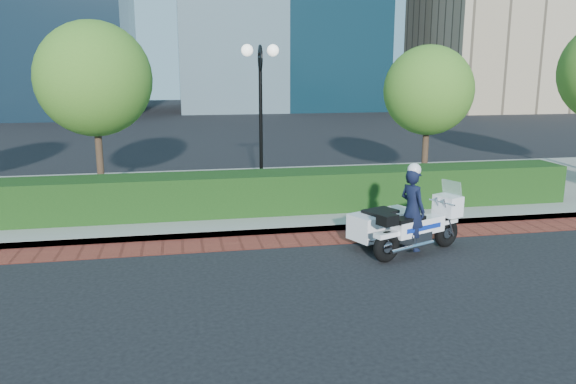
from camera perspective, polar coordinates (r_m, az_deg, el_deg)
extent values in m
plane|color=black|center=(10.91, -3.95, -7.55)|extent=(120.00, 120.00, 0.00)
cube|color=maroon|center=(12.32, -4.81, -5.17)|extent=(60.00, 1.00, 0.01)
cube|color=gray|center=(16.63, -6.51, -0.31)|extent=(60.00, 8.00, 0.15)
cube|color=black|center=(14.17, -5.79, -0.15)|extent=(18.00, 1.20, 1.00)
cylinder|color=black|center=(15.91, -2.70, 0.00)|extent=(0.30, 0.30, 0.30)
cylinder|color=black|center=(15.62, -2.77, 6.64)|extent=(0.10, 0.10, 3.70)
cylinder|color=black|center=(15.54, -2.85, 13.45)|extent=(0.04, 0.70, 0.70)
sphere|color=white|center=(15.50, -4.18, 14.17)|extent=(0.32, 0.32, 0.32)
sphere|color=white|center=(15.60, -1.54, 14.19)|extent=(0.32, 0.32, 0.32)
cylinder|color=#332319|center=(17.02, -18.59, 3.38)|extent=(0.20, 0.20, 2.17)
sphere|color=#2F6018|center=(16.84, -19.11, 10.81)|extent=(3.20, 3.20, 3.20)
cylinder|color=#332319|center=(18.56, 13.75, 4.00)|extent=(0.20, 0.20, 1.92)
sphere|color=#2F6018|center=(18.39, 14.07, 9.99)|extent=(2.80, 2.80, 2.80)
torus|color=black|center=(11.18, 9.97, -5.49)|extent=(0.66, 0.42, 0.63)
torus|color=black|center=(12.40, 15.76, -3.99)|extent=(0.66, 0.42, 0.63)
cube|color=white|center=(11.70, 13.08, -3.41)|extent=(1.27, 0.77, 0.33)
cube|color=silver|center=(11.73, 12.87, -4.53)|extent=(0.63, 0.56, 0.27)
cube|color=white|center=(12.25, 15.92, -1.32)|extent=(0.56, 0.63, 0.43)
cube|color=silver|center=(12.25, 16.31, 0.26)|extent=(0.29, 0.49, 0.38)
cube|color=black|center=(11.44, 12.14, -2.72)|extent=(0.77, 0.54, 0.10)
cube|color=black|center=(11.03, 10.08, -2.79)|extent=(0.43, 0.41, 0.21)
cube|color=white|center=(12.14, 9.64, -3.23)|extent=(1.63, 1.20, 0.53)
cube|color=black|center=(12.01, 9.36, -1.99)|extent=(0.80, 0.70, 0.08)
torus|color=black|center=(12.47, 7.83, -3.90)|extent=(0.50, 0.33, 0.48)
imported|color=black|center=(11.47, 12.52, -1.76)|extent=(0.60, 0.71, 1.65)
sphere|color=white|center=(11.30, 12.71, 2.22)|extent=(0.27, 0.27, 0.27)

